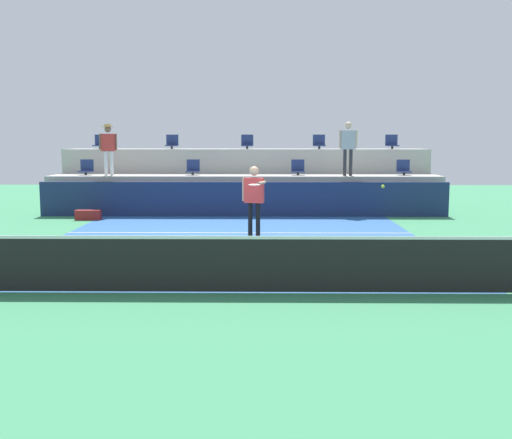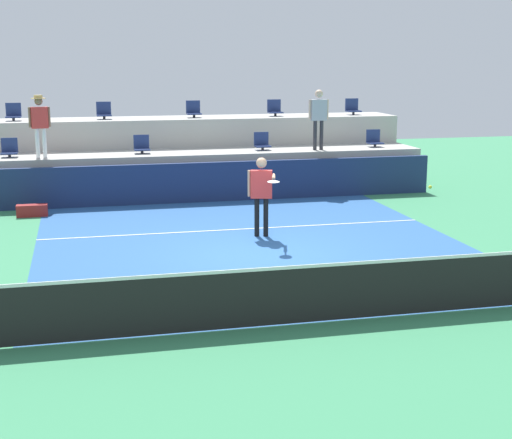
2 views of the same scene
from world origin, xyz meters
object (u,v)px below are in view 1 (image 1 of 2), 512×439
stadium_chair_upper_left (172,143)px  stadium_chair_lower_right (298,169)px  stadium_chair_lower_far_right (404,169)px  stadium_chair_lower_left (193,169)px  stadium_chair_upper_far_left (100,143)px  spectator_with_hat (108,144)px  stadium_chair_upper_far_right (392,143)px  spectator_leaning_on_rail (348,143)px  stadium_chair_upper_right (319,143)px  tennis_player (254,194)px  equipment_bag (88,215)px  stadium_chair_upper_center (247,143)px  tennis_ball (383,186)px  stadium_chair_lower_far_left (86,169)px

stadium_chair_upper_left → stadium_chair_lower_right: bearing=-21.8°
stadium_chair_lower_right → stadium_chair_lower_far_right: same height
stadium_chair_lower_left → stadium_chair_lower_far_right: size_ratio=1.00×
stadium_chair_upper_far_left → spectator_with_hat: (0.84, -2.18, -0.03)m
stadium_chair_upper_far_right → spectator_leaning_on_rail: (-1.88, -2.18, 0.01)m
stadium_chair_upper_left → stadium_chair_upper_far_right: bearing=0.0°
stadium_chair_lower_left → stadium_chair_upper_right: size_ratio=1.00×
stadium_chair_lower_right → spectator_leaning_on_rail: 1.87m
stadium_chair_upper_left → stadium_chair_upper_right: (5.35, 0.00, 0.00)m
stadium_chair_lower_far_right → tennis_player: 7.50m
spectator_with_hat → equipment_bag: size_ratio=2.23×
stadium_chair_lower_far_right → spectator_with_hat: spectator_with_hat is taller
stadium_chair_upper_far_right → stadium_chair_lower_left: bearing=-165.6°
spectator_leaning_on_rail → stadium_chair_lower_right: bearing=166.7°
stadium_chair_upper_far_right → stadium_chair_upper_left: bearing=180.0°
stadium_chair_upper_center → tennis_player: bearing=-87.1°
stadium_chair_lower_right → tennis_ball: stadium_chair_lower_right is taller
tennis_player → stadium_chair_upper_left: bearing=112.7°
stadium_chair_lower_far_left → stadium_chair_upper_left: bearing=34.2°
stadium_chair_lower_far_right → stadium_chair_upper_right: (-2.69, 1.80, 0.85)m
stadium_chair_lower_right → tennis_ball: bearing=-81.7°
stadium_chair_lower_far_right → tennis_ball: size_ratio=7.65×
stadium_chair_lower_far_left → stadium_chair_upper_center: stadium_chair_upper_center is taller
stadium_chair_lower_far_left → stadium_chair_lower_far_right: (10.69, 0.00, 0.00)m
stadium_chair_lower_left → stadium_chair_lower_right: (3.54, 0.00, 0.00)m
stadium_chair_upper_right → spectator_with_hat: (-7.14, -2.18, -0.03)m
tennis_ball → stadium_chair_lower_right: bearing=98.3°
spectator_leaning_on_rail → stadium_chair_upper_left: bearing=160.3°
stadium_chair_lower_left → stadium_chair_upper_center: bearing=45.3°
spectator_leaning_on_rail → stadium_chair_lower_far_left: bearing=177.5°
tennis_player → spectator_leaning_on_rail: (3.00, 5.26, 1.22)m
stadium_chair_lower_right → stadium_chair_upper_far_right: (3.49, 1.80, 0.85)m
stadium_chair_lower_far_left → tennis_player: (5.76, -5.64, -0.37)m
stadium_chair_upper_left → equipment_bag: size_ratio=0.68×
spectator_leaning_on_rail → tennis_ball: (-0.38, -8.13, -0.82)m
spectator_with_hat → stadium_chair_upper_far_right: bearing=12.6°
tennis_ball → stadium_chair_upper_center: bearing=106.2°
tennis_player → tennis_ball: 3.90m
stadium_chair_upper_center → tennis_ball: stadium_chair_upper_center is taller
stadium_chair_upper_left → tennis_ball: stadium_chair_upper_left is taller
stadium_chair_lower_left → stadium_chair_upper_left: (-0.96, 1.80, 0.85)m
stadium_chair_upper_far_left → spectator_with_hat: 2.34m
stadium_chair_lower_right → stadium_chair_upper_center: bearing=134.3°
stadium_chair_lower_right → stadium_chair_upper_far_left: bearing=165.8°
stadium_chair_upper_far_left → stadium_chair_lower_far_right: bearing=-9.6°
stadium_chair_lower_right → spectator_leaning_on_rail: spectator_leaning_on_rail is taller
stadium_chair_lower_far_left → stadium_chair_upper_right: (8.00, 1.80, 0.85)m
spectator_with_hat → spectator_leaning_on_rail: 7.90m
spectator_with_hat → tennis_player: bearing=-47.0°
stadium_chair_upper_far_left → spectator_with_hat: size_ratio=0.31×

